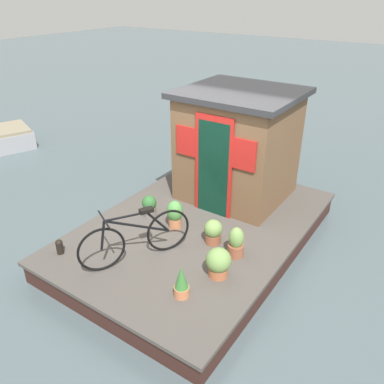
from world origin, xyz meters
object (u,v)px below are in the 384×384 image
potted_plant_sage (218,262)px  houseboat_cabin (238,145)px  potted_plant_ivy (236,243)px  potted_plant_fern (149,206)px  potted_plant_lavender (213,231)px  mooring_bollard (59,246)px  potted_plant_succulent (181,282)px  bicycle (136,237)px  potted_plant_geranium (175,214)px

potted_plant_sage → houseboat_cabin: bearing=23.2°
potted_plant_ivy → potted_plant_sage: bearing=-177.6°
potted_plant_fern → potted_plant_lavender: potted_plant_lavender is taller
potted_plant_fern → potted_plant_sage: size_ratio=0.86×
houseboat_cabin → mooring_bollard: houseboat_cabin is taller
houseboat_cabin → mooring_bollard: size_ratio=8.37×
potted_plant_succulent → mooring_bollard: 2.10m
potted_plant_succulent → potted_plant_sage: size_ratio=1.05×
houseboat_cabin → bicycle: bearing=175.5°
potted_plant_ivy → potted_plant_sage: 0.56m
houseboat_cabin → potted_plant_sage: (-2.30, -0.98, -0.80)m
potted_plant_geranium → mooring_bollard: size_ratio=2.05×
bicycle → potted_plant_succulent: 1.05m
potted_plant_geranium → potted_plant_succulent: bearing=-140.7°
houseboat_cabin → potted_plant_fern: 1.98m
potted_plant_ivy → potted_plant_lavender: 0.47m
bicycle → potted_plant_sage: bicycle is taller
bicycle → potted_plant_lavender: bicycle is taller
houseboat_cabin → potted_plant_ivy: 2.15m
potted_plant_lavender → bicycle: bearing=144.7°
potted_plant_succulent → potted_plant_sage: 0.65m
potted_plant_ivy → bicycle: bearing=127.8°
potted_plant_geranium → potted_plant_sage: 1.42m
potted_plant_sage → potted_plant_fern: bearing=68.4°
bicycle → potted_plant_succulent: (-0.27, -1.01, -0.16)m
potted_plant_fern → potted_plant_succulent: potted_plant_succulent is taller
houseboat_cabin → potted_plant_lavender: 1.91m
houseboat_cabin → potted_plant_geranium: (-1.63, 0.27, -0.77)m
potted_plant_ivy → potted_plant_sage: potted_plant_ivy is taller
potted_plant_ivy → potted_plant_geranium: 1.23m
potted_plant_ivy → potted_plant_geranium: (0.12, 1.23, 0.03)m
potted_plant_ivy → potted_plant_lavender: potted_plant_ivy is taller
potted_plant_sage → bicycle: bearing=106.5°
potted_plant_lavender → mooring_bollard: size_ratio=1.67×
houseboat_cabin → potted_plant_ivy: size_ratio=4.17×
houseboat_cabin → potted_plant_ivy: houseboat_cabin is taller
potted_plant_succulent → potted_plant_sage: bearing=-16.7°
potted_plant_fern → mooring_bollard: 1.70m
potted_plant_succulent → mooring_bollard: size_ratio=1.93×
houseboat_cabin → potted_plant_geranium: size_ratio=4.09×
potted_plant_geranium → houseboat_cabin: bearing=-9.3°
houseboat_cabin → potted_plant_lavender: (-1.65, -0.50, -0.82)m
potted_plant_fern → potted_plant_geranium: bearing=-95.8°
potted_plant_ivy → potted_plant_sage: size_ratio=1.10×
potted_plant_fern → potted_plant_sage: (-0.74, -1.86, 0.04)m
potted_plant_ivy → potted_plant_succulent: size_ratio=1.04×
houseboat_cabin → mooring_bollard: (-3.21, 1.28, -0.90)m
potted_plant_geranium → potted_plant_lavender: (-0.03, -0.77, -0.05)m
bicycle → potted_plant_lavender: size_ratio=3.81×
houseboat_cabin → mooring_bollard: 3.57m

